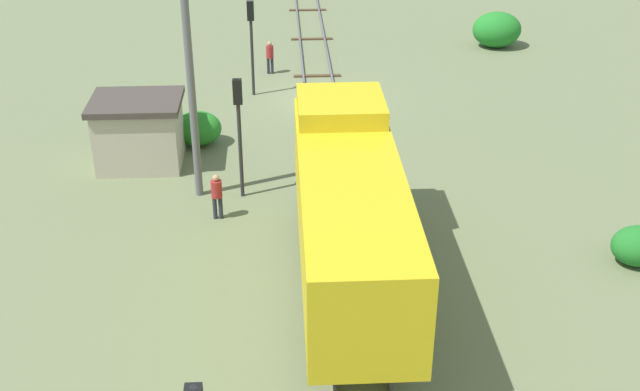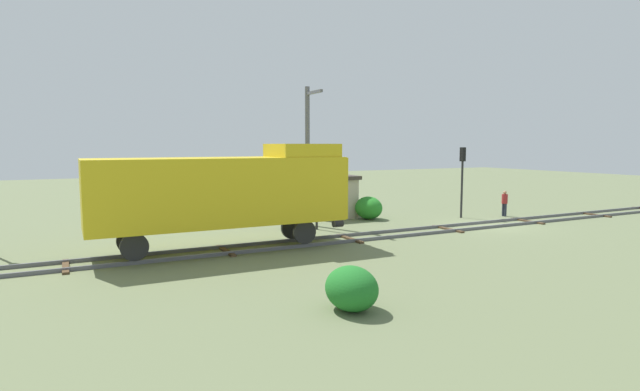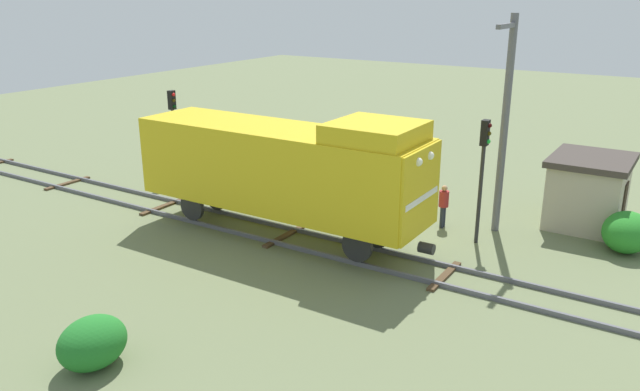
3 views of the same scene
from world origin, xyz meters
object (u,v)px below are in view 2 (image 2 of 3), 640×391
at_px(worker_by_signal, 284,212).
at_px(relay_hut, 329,196).
at_px(traffic_signal_mid, 317,173).
at_px(catenary_mast, 308,153).
at_px(locomotive, 226,189).
at_px(traffic_signal_near, 462,169).
at_px(worker_near_track, 505,201).

bearing_deg(worker_by_signal, relay_hut, -43.43).
xyz_separation_m(traffic_signal_mid, catenary_mast, (1.54, -0.19, 1.13)).
relative_size(catenary_mast, relay_hut, 2.30).
distance_m(locomotive, traffic_signal_mid, 7.05).
relative_size(traffic_signal_near, catenary_mast, 0.57).
bearing_deg(locomotive, worker_near_track, -83.00).
bearing_deg(relay_hut, traffic_signal_mid, 144.20).
xyz_separation_m(traffic_signal_near, worker_near_track, (-0.80, -2.99, -2.15)).
xyz_separation_m(traffic_signal_near, catenary_mast, (1.74, 10.21, 1.12)).
distance_m(locomotive, traffic_signal_near, 16.87).
height_order(traffic_signal_mid, relay_hut, traffic_signal_mid).
relative_size(worker_near_track, catenary_mast, 0.21).
xyz_separation_m(locomotive, traffic_signal_near, (3.20, -16.56, 0.38)).
distance_m(locomotive, catenary_mast, 8.18).
height_order(locomotive, traffic_signal_mid, locomotive).
distance_m(traffic_signal_mid, worker_near_track, 13.60).
distance_m(traffic_signal_near, traffic_signal_mid, 10.40).
distance_m(traffic_signal_mid, worker_by_signal, 2.82).
height_order(worker_near_track, relay_hut, relay_hut).
bearing_deg(traffic_signal_mid, traffic_signal_near, -91.10).
bearing_deg(catenary_mast, worker_by_signal, 111.94).
distance_m(traffic_signal_near, catenary_mast, 10.41).
bearing_deg(catenary_mast, locomotive, 127.86).
bearing_deg(worker_by_signal, traffic_signal_mid, -105.05).
relative_size(traffic_signal_near, traffic_signal_mid, 1.00).
bearing_deg(traffic_signal_near, locomotive, 100.94).
height_order(worker_near_track, catenary_mast, catenary_mast).
bearing_deg(catenary_mast, traffic_signal_mid, 172.93).
relative_size(traffic_signal_near, worker_near_track, 2.68).
height_order(worker_by_signal, relay_hut, relay_hut).
relative_size(worker_by_signal, relay_hut, 0.49).
relative_size(worker_near_track, relay_hut, 0.49).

